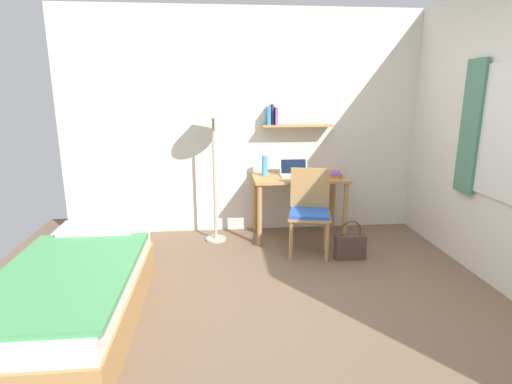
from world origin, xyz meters
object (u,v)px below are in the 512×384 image
object	(u,v)px
laptop	(294,171)
water_bottle	(265,166)
standing_lamp	(213,113)
desk_chair	(310,208)
desk	(299,187)
book_stack	(333,174)
bed	(74,295)
handbag	(350,246)

from	to	relation	value
laptop	water_bottle	size ratio (longest dim) A/B	1.41
standing_lamp	desk_chair	bearing A→B (deg)	-24.80
desk	book_stack	bearing A→B (deg)	-8.69
laptop	book_stack	size ratio (longest dim) A/B	1.44
standing_lamp	laptop	world-z (taller)	standing_lamp
bed	water_bottle	size ratio (longest dim) A/B	7.90
water_bottle	book_stack	bearing A→B (deg)	-9.86
laptop	handbag	xyz separation A→B (m)	(0.45, -0.78, -0.63)
desk	water_bottle	bearing A→B (deg)	169.00
water_bottle	desk_chair	bearing A→B (deg)	-55.64
standing_lamp	book_stack	world-z (taller)	standing_lamp
laptop	water_bottle	distance (m)	0.35
laptop	desk_chair	bearing A→B (deg)	-83.36
standing_lamp	water_bottle	world-z (taller)	standing_lamp
water_bottle	handbag	bearing A→B (deg)	-45.54
book_stack	water_bottle	bearing A→B (deg)	170.14
bed	laptop	distance (m)	2.69
bed	handbag	world-z (taller)	bed
desk	standing_lamp	xyz separation A→B (m)	(-0.97, -0.06, 0.85)
bed	book_stack	world-z (taller)	book_stack
desk_chair	book_stack	bearing A→B (deg)	51.10
water_bottle	desk	bearing A→B (deg)	-11.00
standing_lamp	laptop	bearing A→B (deg)	6.77
desk_chair	standing_lamp	bearing A→B (deg)	155.20
desk	book_stack	size ratio (longest dim) A/B	4.66
bed	desk	bearing A→B (deg)	40.51
standing_lamp	laptop	xyz separation A→B (m)	(0.92, 0.11, -0.67)
standing_lamp	laptop	size ratio (longest dim) A/B	4.94
standing_lamp	laptop	distance (m)	1.14
handbag	bed	bearing A→B (deg)	-157.71
bed	handbag	xyz separation A→B (m)	(2.41, 0.99, -0.10)
standing_lamp	book_stack	xyz separation A→B (m)	(1.36, 0.00, -0.69)
desk	handbag	distance (m)	0.95
desk	standing_lamp	size ratio (longest dim) A/B	0.66
water_bottle	book_stack	distance (m)	0.79
desk_chair	bed	bearing A→B (deg)	-149.29
desk_chair	handbag	distance (m)	0.56
standing_lamp	handbag	bearing A→B (deg)	-26.01
water_bottle	book_stack	xyz separation A→B (m)	(0.78, -0.13, -0.09)
standing_lamp	handbag	xyz separation A→B (m)	(1.37, -0.67, -1.31)
laptop	book_stack	bearing A→B (deg)	-13.74
bed	desk_chair	bearing A→B (deg)	30.71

